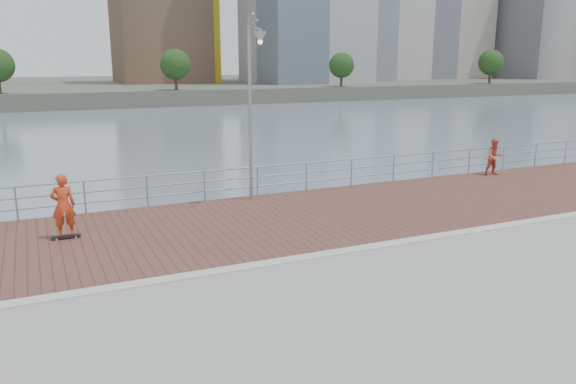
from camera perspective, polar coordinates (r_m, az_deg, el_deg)
name	(u,v)px	position (r m, az deg, el deg)	size (l,w,h in m)	color
water	(319,327)	(15.52, 3.17, -13.51)	(400.00, 400.00, 0.00)	slate
brick_lane	(267,221)	(17.83, -2.15, -2.97)	(40.00, 6.80, 0.02)	brown
curb	(320,255)	(14.72, 3.27, -6.44)	(40.00, 0.40, 0.06)	#B7B5AD
far_shore	(59,88)	(135.01, -22.22, 9.78)	(320.00, 95.00, 2.50)	#4C5142
guardrail	(231,180)	(20.76, -5.77, 1.22)	(39.06, 0.06, 1.13)	#8C9EA8
street_lamp	(254,77)	(19.63, -3.45, 11.58)	(0.45, 1.32, 6.23)	gray
skateboard	(66,236)	(17.25, -21.62, -4.20)	(0.80, 0.21, 0.09)	black
skateboarder	(63,205)	(17.02, -21.88, -1.25)	(0.66, 0.43, 1.80)	red
bystander	(495,157)	(26.49, 20.25, 3.36)	(0.78, 0.61, 1.61)	#D9563F
shoreline_trees	(161,65)	(91.32, -12.73, 12.46)	(144.65, 5.05, 6.73)	#473323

